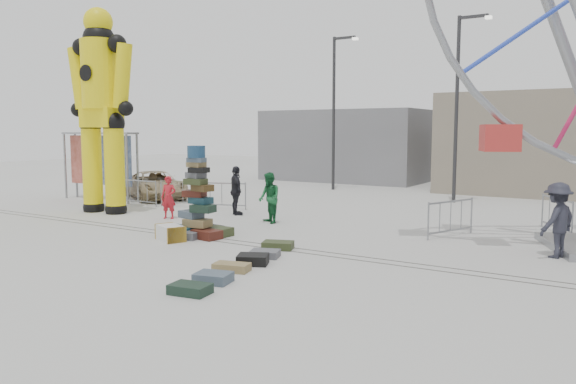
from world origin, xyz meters
The scene contains 27 objects.
ground centered at (0.00, 0.00, 0.00)m, with size 90.00×90.00×0.00m, color #9E9E99.
track_line_near centered at (0.00, 0.60, 0.00)m, with size 40.00×0.04×0.01m, color #47443F.
track_line_far centered at (0.00, 1.00, 0.00)m, with size 40.00×0.04×0.01m, color #47443F.
building_right centered at (7.00, 20.00, 2.50)m, with size 12.00×8.00×5.00m, color gray.
building_left centered at (-6.00, 22.00, 2.20)m, with size 10.00×8.00×4.40m, color gray.
lamp_post_right centered at (3.09, 13.00, 4.48)m, with size 1.41×0.25×8.00m.
lamp_post_left centered at (-3.91, 15.00, 4.48)m, with size 1.41×0.25×8.00m.
suitcase_tower centered at (-1.25, 0.98, 0.75)m, with size 1.89×1.69×2.70m.
crash_test_dummy centered at (-7.54, 2.77, 4.18)m, with size 3.15×1.39×7.93m.
banner_scaffold centered at (-10.77, 5.29, 2.30)m, with size 4.25×0.80×3.07m.
steamer_trunk centered at (-1.45, 0.00, 0.22)m, with size 0.95×0.55×0.44m, color silver.
row_case_0 centered at (1.80, 0.65, 0.11)m, with size 0.80×0.52×0.21m, color #354020.
row_case_1 centered at (2.04, -0.33, 0.09)m, with size 0.71×0.55×0.18m, color slate.
row_case_2 centered at (2.22, -1.10, 0.12)m, with size 0.71×0.58×0.24m, color black.
row_case_3 centered at (2.20, -1.88, 0.09)m, with size 0.81×0.43×0.19m, color #947C4B.
row_case_4 centered at (2.46, -2.83, 0.11)m, with size 0.73×0.56×0.21m, color #4B5B6B.
row_case_5 centered at (2.60, -3.70, 0.10)m, with size 0.77×0.52×0.20m, color #1A3023.
barricade_dummy_a centered at (-7.99, 4.94, 0.55)m, with size 2.00×0.10×1.10m, color gray, non-canonical shape.
barricade_dummy_b centered at (-6.09, 5.58, 0.55)m, with size 2.00×0.10×1.10m, color gray, non-canonical shape.
barricade_dummy_c centered at (-4.27, 5.87, 0.55)m, with size 2.00×0.10×1.10m, color gray, non-canonical shape.
barricade_wheel_front centered at (5.16, 4.89, 0.55)m, with size 2.00×0.10×1.10m, color gray, non-canonical shape.
barricade_wheel_back centered at (7.74, 7.33, 0.55)m, with size 2.00×0.10×1.10m, color gray, non-canonical shape.
pedestrian_red centered at (-4.36, 2.96, 0.77)m, with size 0.56×0.37×1.53m, color red.
pedestrian_green centered at (-0.76, 4.05, 0.87)m, with size 0.84×0.66×1.74m, color #16592C.
pedestrian_black centered at (-2.85, 4.96, 0.91)m, with size 1.07×0.45×1.83m, color black.
pedestrian_grey centered at (8.18, 3.49, 0.94)m, with size 1.21×0.70×1.87m, color #23242F.
parked_suv centered at (-9.13, 7.03, 0.63)m, with size 2.10×4.55×1.26m, color tan.
Camera 1 is at (9.78, -11.63, 3.13)m, focal length 35.00 mm.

